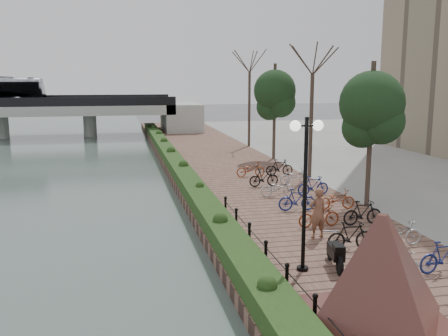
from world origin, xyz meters
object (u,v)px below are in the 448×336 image
object	(u,v)px
granite_monument	(379,271)
lamppost	(306,161)
motorcycle	(335,252)
pedestrian	(318,213)

from	to	relation	value
granite_monument	lamppost	world-z (taller)	lamppost
motorcycle	pedestrian	distance (m)	2.91
motorcycle	granite_monument	bearing A→B (deg)	-88.48
lamppost	motorcycle	size ratio (longest dim) A/B	2.97
lamppost	pedestrian	world-z (taller)	lamppost
lamppost	motorcycle	world-z (taller)	lamppost
motorcycle	pedestrian	size ratio (longest dim) A/B	0.84
granite_monument	pedestrian	distance (m)	6.68
lamppost	motorcycle	xyz separation A→B (m)	(1.05, 0.03, -2.88)
lamppost	pedestrian	distance (m)	4.09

